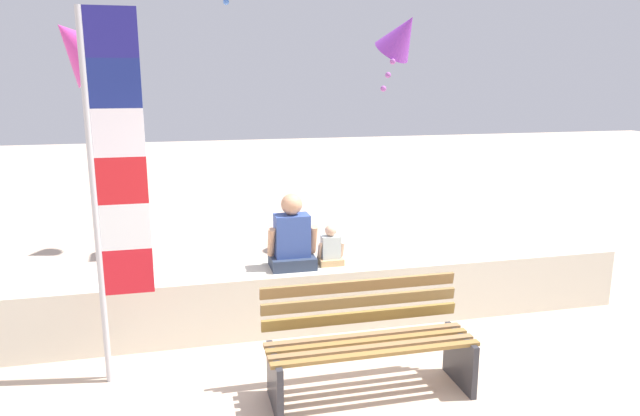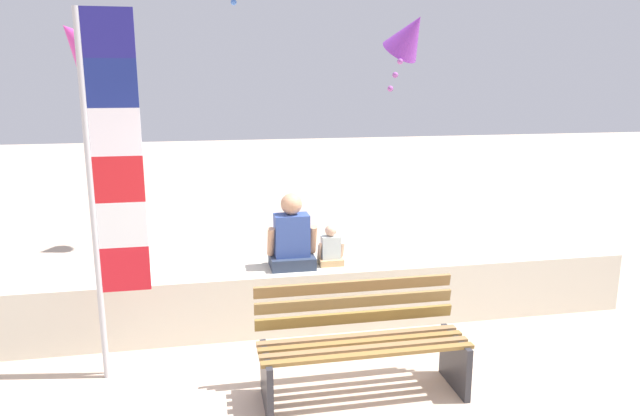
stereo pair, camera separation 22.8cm
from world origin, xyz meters
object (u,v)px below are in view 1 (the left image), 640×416
at_px(person_child, 331,249).
at_px(flag_banner, 111,174).
at_px(person_adult, 292,239).
at_px(kite_purple, 402,35).
at_px(park_bench, 368,343).
at_px(kite_magenta, 80,47).

height_order(person_child, flag_banner, flag_banner).
relative_size(person_adult, person_child, 1.81).
relative_size(person_child, kite_purple, 0.37).
bearing_deg(flag_banner, kite_purple, 40.28).
distance_m(park_bench, flag_banner, 2.46).
height_order(park_bench, kite_magenta, kite_magenta).
relative_size(park_bench, kite_purple, 1.47).
bearing_deg(kite_purple, kite_magenta, -159.62).
relative_size(person_adult, kite_purple, 0.67).
relative_size(kite_magenta, kite_purple, 1.02).
distance_m(person_adult, person_child, 0.43).
height_order(person_adult, kite_purple, kite_purple).
height_order(person_child, kite_magenta, kite_magenta).
bearing_deg(kite_purple, flag_banner, -139.72).
height_order(park_bench, person_child, person_child).
xyz_separation_m(park_bench, kite_magenta, (-2.32, 2.22, 2.40)).
distance_m(park_bench, person_child, 1.47).
bearing_deg(person_adult, kite_magenta, 157.96).
bearing_deg(park_bench, person_adult, 103.88).
relative_size(park_bench, flag_banner, 0.55).
distance_m(person_adult, flag_banner, 1.96).
bearing_deg(kite_magenta, person_adult, -22.04).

